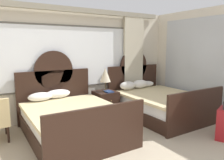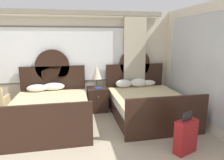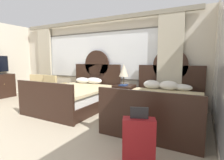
{
  "view_description": "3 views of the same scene",
  "coord_description": "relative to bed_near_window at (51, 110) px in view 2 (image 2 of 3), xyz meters",
  "views": [
    {
      "loc": [
        -1.44,
        -1.22,
        1.78
      ],
      "look_at": [
        0.86,
        2.49,
        1.09
      ],
      "focal_mm": 34.86,
      "sensor_mm": 36.0,
      "label": 1
    },
    {
      "loc": [
        0.61,
        -1.84,
        2.01
      ],
      "look_at": [
        1.37,
        2.04,
        1.14
      ],
      "focal_mm": 32.19,
      "sensor_mm": 36.0,
      "label": 2
    },
    {
      "loc": [
        3.17,
        -0.99,
        1.35
      ],
      "look_at": [
        1.34,
        2.45,
        0.89
      ],
      "focal_mm": 27.37,
      "sensor_mm": 36.0,
      "label": 3
    }
  ],
  "objects": [
    {
      "name": "suitcase_on_floor",
      "position": [
        2.43,
        -1.7,
        -0.03
      ],
      "size": [
        0.46,
        0.32,
        0.75
      ],
      "color": "maroon",
      "rests_on": "ground_plane"
    },
    {
      "name": "wall_right_mirror",
      "position": [
        3.4,
        -1.08,
        1.01
      ],
      "size": [
        0.08,
        4.49,
        2.7
      ],
      "color": "beige",
      "rests_on": "ground_plane"
    },
    {
      "name": "bed_near_window",
      "position": [
        0.0,
        0.0,
        0.0
      ],
      "size": [
        1.73,
        2.24,
        1.66
      ],
      "color": "black",
      "rests_on": "ground_plane"
    },
    {
      "name": "bed_near_mirror",
      "position": [
        2.34,
        0.01,
        0.0
      ],
      "size": [
        1.73,
        2.24,
        1.66
      ],
      "color": "black",
      "rests_on": "ground_plane"
    },
    {
      "name": "book_on_nightstand",
      "position": [
        1.2,
        0.55,
        0.32
      ],
      "size": [
        0.18,
        0.26,
        0.03
      ],
      "color": "navy",
      "rests_on": "nightstand_between_beds"
    },
    {
      "name": "nightstand_between_beds",
      "position": [
        1.17,
        0.66,
        -0.02
      ],
      "size": [
        0.53,
        0.56,
        0.64
      ],
      "color": "black",
      "rests_on": "ground_plane"
    },
    {
      "name": "table_lamp_on_nightstand",
      "position": [
        1.16,
        0.64,
        0.72
      ],
      "size": [
        0.27,
        0.27,
        0.6
      ],
      "color": "brown",
      "rests_on": "nightstand_between_beds"
    },
    {
      "name": "wall_back_window",
      "position": [
        -0.06,
        1.14,
        1.07
      ],
      "size": [
        6.85,
        0.22,
        2.7
      ],
      "color": "beige",
      "rests_on": "ground_plane"
    }
  ]
}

